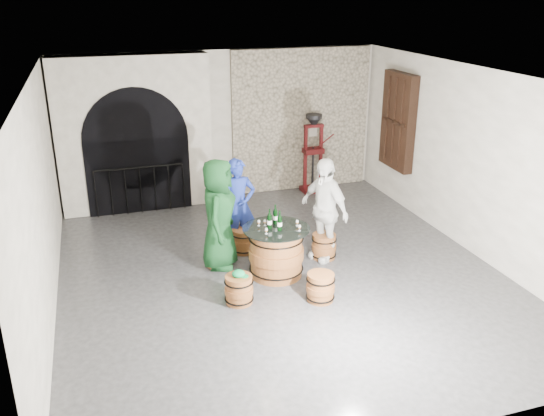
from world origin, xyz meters
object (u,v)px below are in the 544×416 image
object	(u,v)px
barrel_stool_left	(218,253)
corking_press	(313,147)
barrel_stool_right	(324,246)
person_green	(219,214)
barrel_table	(276,252)
barrel_stool_near_right	(320,287)
barrel_stool_far	(244,241)
wine_bottle_left	(270,220)
person_blue	(238,205)
side_barrel	(227,200)
wine_bottle_right	(275,216)
barrel_stool_near_left	(239,290)
wine_bottle_center	(280,222)
person_white	(324,210)

from	to	relation	value
barrel_stool_left	corking_press	size ratio (longest dim) A/B	0.25
barrel_stool_right	person_green	distance (m)	1.94
barrel_table	barrel_stool_near_right	bearing A→B (deg)	-68.61
barrel_stool_far	corking_press	world-z (taller)	corking_press
wine_bottle_left	person_blue	bearing A→B (deg)	101.34
barrel_stool_left	barrel_stool_right	distance (m)	1.84
side_barrel	corking_press	bearing A→B (deg)	21.71
barrel_stool_right	barrel_stool_near_right	distance (m)	1.47
person_blue	wine_bottle_right	bearing A→B (deg)	-70.30
barrel_stool_far	wine_bottle_right	size ratio (longest dim) A/B	1.35
barrel_stool_far	barrel_stool_right	xyz separation A→B (m)	(1.27, -0.65, 0.00)
barrel_stool_right	person_green	xyz separation A→B (m)	(-1.78, 0.25, 0.72)
barrel_stool_near_right	person_green	xyz separation A→B (m)	(-1.18, 1.59, 0.72)
barrel_stool_left	person_blue	bearing A→B (deg)	45.62
person_green	wine_bottle_right	bearing A→B (deg)	-93.21
barrel_stool_near_left	person_blue	xyz separation A→B (m)	(0.48, 1.83, 0.62)
corking_press	barrel_stool_near_left	bearing A→B (deg)	-125.09
barrel_stool_far	barrel_stool_near_right	xyz separation A→B (m)	(0.67, -1.99, 0.00)
corking_press	barrel_stool_far	bearing A→B (deg)	-133.05
person_green	corking_press	world-z (taller)	person_green
barrel_stool_right	wine_bottle_center	xyz separation A→B (m)	(-0.96, -0.44, 0.75)
corking_press	wine_bottle_right	bearing A→B (deg)	-121.83
barrel_stool_right	barrel_stool_left	bearing A→B (deg)	171.28
barrel_stool_near_right	person_white	xyz separation A→B (m)	(0.58, 1.33, 0.69)
barrel_stool_near_right	wine_bottle_left	bearing A→B (deg)	115.39
person_green	corking_press	xyz separation A→B (m)	(2.87, 3.08, 0.11)
barrel_stool_left	person_white	size ratio (longest dim) A/B	0.24
wine_bottle_left	corking_press	world-z (taller)	corking_press
barrel_stool_right	person_white	bearing A→B (deg)	-160.00
wine_bottle_center	side_barrel	bearing A→B (deg)	93.52
barrel_stool_far	side_barrel	world-z (taller)	side_barrel
barrel_stool_left	barrel_stool_near_right	xyz separation A→B (m)	(1.22, -1.61, 0.00)
barrel_stool_far	barrel_stool_near_left	bearing A→B (deg)	-107.08
barrel_stool_far	person_green	world-z (taller)	person_green
person_blue	wine_bottle_right	size ratio (longest dim) A/B	5.16
barrel_stool_far	barrel_stool_near_right	bearing A→B (deg)	-71.49
barrel_stool_near_left	person_blue	world-z (taller)	person_blue
barrel_table	barrel_stool_near_right	xyz separation A→B (m)	(0.38, -0.98, -0.20)
barrel_stool_far	side_barrel	distance (m)	1.80
wine_bottle_center	corking_press	size ratio (longest dim) A/B	0.18
barrel_stool_left	barrel_stool_near_left	bearing A→B (deg)	-88.63
person_white	wine_bottle_left	world-z (taller)	person_white
wine_bottle_center	wine_bottle_right	size ratio (longest dim) A/B	1.00
barrel_table	wine_bottle_right	distance (m)	0.58
person_green	side_barrel	bearing A→B (deg)	6.83
barrel_stool_near_left	person_white	world-z (taller)	person_white
barrel_table	person_green	bearing A→B (deg)	142.56
barrel_stool_near_left	wine_bottle_left	size ratio (longest dim) A/B	1.35
person_white	barrel_table	bearing A→B (deg)	-91.29
wine_bottle_center	side_barrel	xyz separation A→B (m)	(-0.18, 2.89, -0.64)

